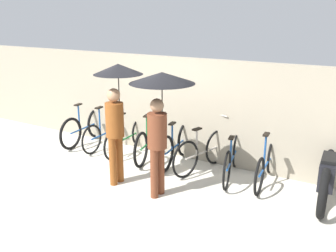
{
  "coord_description": "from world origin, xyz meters",
  "views": [
    {
      "loc": [
        3.82,
        -4.63,
        2.95
      ],
      "look_at": [
        0.52,
        0.97,
        1.0
      ],
      "focal_mm": 40.0,
      "sensor_mm": 36.0,
      "label": 1
    }
  ],
  "objects_px": {
    "parked_bicycle_1": "(105,132)",
    "pedestrian_leading": "(117,96)",
    "parked_bicycle_4": "(176,145)",
    "parked_bicycle_6": "(232,158)",
    "pedestrian_center": "(160,99)",
    "parked_bicycle_2": "(127,137)",
    "parked_bicycle_3": "(150,140)",
    "parked_bicycle_5": "(202,152)",
    "parked_bicycle_7": "(266,164)",
    "parked_bicycle_0": "(85,127)",
    "motorcycle": "(327,174)"
  },
  "relations": [
    {
      "from": "pedestrian_center",
      "to": "parked_bicycle_3",
      "type": "bearing_deg",
      "value": 133.95
    },
    {
      "from": "parked_bicycle_0",
      "to": "pedestrian_leading",
      "type": "distance_m",
      "value": 2.7
    },
    {
      "from": "motorcycle",
      "to": "pedestrian_leading",
      "type": "bearing_deg",
      "value": 105.9
    },
    {
      "from": "motorcycle",
      "to": "parked_bicycle_1",
      "type": "bearing_deg",
      "value": 84.93
    },
    {
      "from": "parked_bicycle_0",
      "to": "pedestrian_leading",
      "type": "relative_size",
      "value": 0.8
    },
    {
      "from": "parked_bicycle_2",
      "to": "parked_bicycle_3",
      "type": "relative_size",
      "value": 0.98
    },
    {
      "from": "parked_bicycle_2",
      "to": "pedestrian_leading",
      "type": "xyz_separation_m",
      "value": [
        0.79,
        -1.32,
        1.25
      ]
    },
    {
      "from": "parked_bicycle_1",
      "to": "parked_bicycle_5",
      "type": "bearing_deg",
      "value": -94.26
    },
    {
      "from": "parked_bicycle_6",
      "to": "pedestrian_center",
      "type": "distance_m",
      "value": 1.96
    },
    {
      "from": "parked_bicycle_4",
      "to": "pedestrian_center",
      "type": "xyz_separation_m",
      "value": [
        0.45,
        -1.31,
        1.27
      ]
    },
    {
      "from": "parked_bicycle_3",
      "to": "parked_bicycle_6",
      "type": "relative_size",
      "value": 1.01
    },
    {
      "from": "parked_bicycle_1",
      "to": "pedestrian_leading",
      "type": "bearing_deg",
      "value": -135.43
    },
    {
      "from": "parked_bicycle_2",
      "to": "parked_bicycle_1",
      "type": "bearing_deg",
      "value": 87.81
    },
    {
      "from": "parked_bicycle_0",
      "to": "parked_bicycle_1",
      "type": "height_order",
      "value": "parked_bicycle_0"
    },
    {
      "from": "parked_bicycle_1",
      "to": "pedestrian_leading",
      "type": "distance_m",
      "value": 2.29
    },
    {
      "from": "parked_bicycle_1",
      "to": "parked_bicycle_2",
      "type": "relative_size",
      "value": 0.93
    },
    {
      "from": "parked_bicycle_1",
      "to": "parked_bicycle_0",
      "type": "bearing_deg",
      "value": 87.58
    },
    {
      "from": "parked_bicycle_0",
      "to": "parked_bicycle_1",
      "type": "relative_size",
      "value": 1.07
    },
    {
      "from": "parked_bicycle_5",
      "to": "motorcycle",
      "type": "relative_size",
      "value": 0.77
    },
    {
      "from": "parked_bicycle_5",
      "to": "motorcycle",
      "type": "height_order",
      "value": "parked_bicycle_5"
    },
    {
      "from": "parked_bicycle_0",
      "to": "parked_bicycle_5",
      "type": "relative_size",
      "value": 1.06
    },
    {
      "from": "motorcycle",
      "to": "parked_bicycle_6",
      "type": "bearing_deg",
      "value": 85.36
    },
    {
      "from": "pedestrian_center",
      "to": "parked_bicycle_6",
      "type": "bearing_deg",
      "value": 62.5
    },
    {
      "from": "pedestrian_leading",
      "to": "parked_bicycle_0",
      "type": "bearing_deg",
      "value": 151.18
    },
    {
      "from": "parked_bicycle_3",
      "to": "pedestrian_leading",
      "type": "bearing_deg",
      "value": 174.42
    },
    {
      "from": "parked_bicycle_0",
      "to": "parked_bicycle_4",
      "type": "xyz_separation_m",
      "value": [
        2.48,
        -0.01,
        -0.0
      ]
    },
    {
      "from": "parked_bicycle_1",
      "to": "parked_bicycle_6",
      "type": "xyz_separation_m",
      "value": [
        3.1,
        -0.07,
        0.02
      ]
    },
    {
      "from": "parked_bicycle_5",
      "to": "motorcycle",
      "type": "xyz_separation_m",
      "value": [
        2.28,
        -0.03,
        0.05
      ]
    },
    {
      "from": "parked_bicycle_0",
      "to": "pedestrian_leading",
      "type": "height_order",
      "value": "pedestrian_leading"
    },
    {
      "from": "parked_bicycle_1",
      "to": "parked_bicycle_2",
      "type": "height_order",
      "value": "parked_bicycle_1"
    },
    {
      "from": "pedestrian_leading",
      "to": "motorcycle",
      "type": "height_order",
      "value": "pedestrian_leading"
    },
    {
      "from": "parked_bicycle_4",
      "to": "parked_bicycle_5",
      "type": "relative_size",
      "value": 1.05
    },
    {
      "from": "parked_bicycle_3",
      "to": "parked_bicycle_5",
      "type": "height_order",
      "value": "parked_bicycle_3"
    },
    {
      "from": "parked_bicycle_1",
      "to": "parked_bicycle_7",
      "type": "height_order",
      "value": "parked_bicycle_7"
    },
    {
      "from": "parked_bicycle_5",
      "to": "motorcycle",
      "type": "bearing_deg",
      "value": -76.83
    },
    {
      "from": "parked_bicycle_7",
      "to": "pedestrian_center",
      "type": "bearing_deg",
      "value": 128.32
    },
    {
      "from": "parked_bicycle_6",
      "to": "parked_bicycle_2",
      "type": "bearing_deg",
      "value": 75.79
    },
    {
      "from": "parked_bicycle_3",
      "to": "pedestrian_leading",
      "type": "distance_m",
      "value": 1.78
    },
    {
      "from": "parked_bicycle_3",
      "to": "pedestrian_leading",
      "type": "height_order",
      "value": "pedestrian_leading"
    },
    {
      "from": "parked_bicycle_3",
      "to": "parked_bicycle_6",
      "type": "distance_m",
      "value": 1.86
    },
    {
      "from": "parked_bicycle_3",
      "to": "parked_bicycle_5",
      "type": "relative_size",
      "value": 1.08
    },
    {
      "from": "parked_bicycle_4",
      "to": "parked_bicycle_6",
      "type": "xyz_separation_m",
      "value": [
        1.24,
        -0.06,
        -0.01
      ]
    },
    {
      "from": "pedestrian_leading",
      "to": "parked_bicycle_2",
      "type": "bearing_deg",
      "value": 124.79
    },
    {
      "from": "parked_bicycle_4",
      "to": "parked_bicycle_6",
      "type": "height_order",
      "value": "parked_bicycle_4"
    },
    {
      "from": "parked_bicycle_2",
      "to": "parked_bicycle_7",
      "type": "relative_size",
      "value": 1.02
    },
    {
      "from": "parked_bicycle_0",
      "to": "parked_bicycle_5",
      "type": "xyz_separation_m",
      "value": [
        3.1,
        -0.06,
        -0.01
      ]
    },
    {
      "from": "motorcycle",
      "to": "parked_bicycle_5",
      "type": "bearing_deg",
      "value": 85.35
    },
    {
      "from": "parked_bicycle_2",
      "to": "parked_bicycle_4",
      "type": "relative_size",
      "value": 1.01
    },
    {
      "from": "parked_bicycle_0",
      "to": "parked_bicycle_1",
      "type": "distance_m",
      "value": 0.62
    },
    {
      "from": "parked_bicycle_2",
      "to": "parked_bicycle_6",
      "type": "distance_m",
      "value": 2.48
    }
  ]
}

